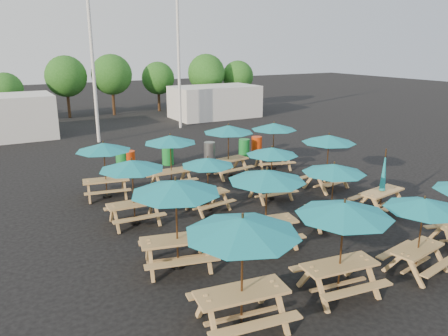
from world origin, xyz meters
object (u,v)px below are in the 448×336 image
picnic_unit_8 (424,208)px  waste_bin_1 (129,161)px  picnic_unit_3 (104,150)px  picnic_unit_1 (176,191)px  picnic_unit_11 (228,132)px  picnic_unit_5 (267,179)px  waste_bin_2 (168,155)px  picnic_unit_6 (208,164)px  waste_bin_5 (257,145)px  waste_bin_3 (210,151)px  picnic_unit_9 (334,172)px  picnic_unit_10 (272,154)px  waste_bin_0 (122,161)px  picnic_unit_7 (170,142)px  picnic_unit_0 (242,232)px  waste_bin_4 (244,148)px  picnic_unit_4 (344,214)px  picnic_unit_2 (132,168)px  picnic_unit_15 (274,129)px  picnic_unit_13 (382,186)px  picnic_unit_14 (329,142)px

picnic_unit_8 → waste_bin_1: picnic_unit_8 is taller
waste_bin_1 → picnic_unit_3: bearing=-120.6°
picnic_unit_1 → picnic_unit_11: size_ratio=1.12×
picnic_unit_5 → waste_bin_2: bearing=94.6°
picnic_unit_6 → waste_bin_5: 9.25m
picnic_unit_6 → waste_bin_3: picnic_unit_6 is taller
picnic_unit_9 → waste_bin_2: 10.28m
picnic_unit_9 → waste_bin_5: picnic_unit_9 is taller
picnic_unit_10 → waste_bin_1: size_ratio=2.26×
picnic_unit_6 → waste_bin_0: (-1.19, 6.73, -1.29)m
picnic_unit_6 → picnic_unit_11: size_ratio=0.86×
picnic_unit_3 → picnic_unit_7: (2.75, -0.15, 0.04)m
picnic_unit_0 → picnic_unit_10: picnic_unit_0 is taller
picnic_unit_3 → picnic_unit_11: (5.75, 0.18, 0.14)m
picnic_unit_3 → waste_bin_4: (8.37, 2.98, -1.49)m
picnic_unit_11 → picnic_unit_7: bearing=178.7°
picnic_unit_3 → picnic_unit_4: picnic_unit_4 is taller
picnic_unit_1 → waste_bin_3: (6.18, 9.90, -1.73)m
picnic_unit_7 → waste_bin_0: picnic_unit_7 is taller
picnic_unit_6 → waste_bin_2: (1.18, 6.72, -1.29)m
picnic_unit_1 → picnic_unit_5: picnic_unit_1 is taller
picnic_unit_2 → picnic_unit_11: picnic_unit_11 is taller
picnic_unit_4 → picnic_unit_8: 2.60m
picnic_unit_1 → picnic_unit_3: size_ratio=1.16×
picnic_unit_6 → picnic_unit_11: 4.50m
picnic_unit_3 → picnic_unit_9: 8.80m
picnic_unit_8 → picnic_unit_15: size_ratio=0.85×
waste_bin_4 → picnic_unit_4: bearing=-112.4°
picnic_unit_13 → waste_bin_0: (-6.68, 9.94, -0.50)m
picnic_unit_3 → picnic_unit_14: size_ratio=0.97×
picnic_unit_13 → picnic_unit_2: bearing=149.1°
waste_bin_1 → waste_bin_5: same height
picnic_unit_5 → picnic_unit_10: 4.20m
waste_bin_0 → waste_bin_1: 0.33m
picnic_unit_1 → picnic_unit_8: bearing=-18.6°
picnic_unit_10 → picnic_unit_15: picnic_unit_15 is taller
picnic_unit_5 → waste_bin_5: (6.29, 9.95, -1.64)m
picnic_unit_7 → picnic_unit_14: 6.60m
picnic_unit_3 → picnic_unit_8: picnic_unit_3 is taller
picnic_unit_5 → picnic_unit_14: bearing=41.3°
picnic_unit_1 → picnic_unit_15: bearing=53.4°
waste_bin_0 → waste_bin_4: bearing=-4.1°
picnic_unit_6 → waste_bin_2: picnic_unit_6 is taller
picnic_unit_3 → picnic_unit_8: bearing=-50.4°
waste_bin_3 → picnic_unit_2: bearing=-134.3°
picnic_unit_7 → waste_bin_4: 6.61m
picnic_unit_13 → waste_bin_3: (-2.00, 9.73, -0.50)m
waste_bin_2 → picnic_unit_2: bearing=-120.9°
picnic_unit_2 → picnic_unit_15: bearing=24.9°
picnic_unit_0 → waste_bin_5: picnic_unit_0 is taller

